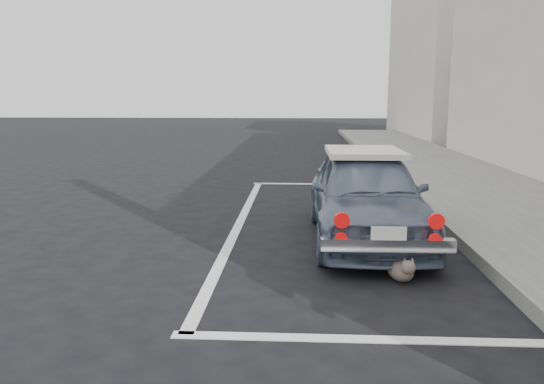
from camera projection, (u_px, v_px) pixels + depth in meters
The scene contains 7 objects.
ground at pixel (305, 311), 4.40m from camera, with size 80.00×80.00×0.00m, color black.
building_far at pixel (449, 44), 23.01m from camera, with size 3.50×10.00×8.00m, color beige.
pline_rear at pixel (374, 339), 3.88m from camera, with size 3.00×0.12×0.01m, color silver.
pline_front at pixel (327, 184), 10.76m from camera, with size 3.00×0.12×0.01m, color silver.
pline_side at pixel (239, 224), 7.40m from camera, with size 0.12×7.00×0.01m, color silver.
retro_coupe at pixel (366, 194), 6.53m from camera, with size 1.35×3.31×1.12m.
cat at pixel (401, 269), 5.10m from camera, with size 0.31×0.52×0.28m.
Camera 1 is at (-0.05, -4.16, 1.76)m, focal length 35.00 mm.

